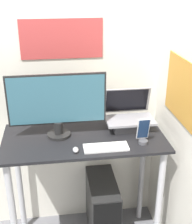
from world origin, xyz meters
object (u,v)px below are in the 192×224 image
keyboard (106,147)px  mouse (76,150)px  monitor (57,105)px  cell_phone (143,134)px  computer_tower (102,208)px  laptop (129,119)px

keyboard → mouse: 0.19m
monitor → cell_phone: 0.59m
computer_tower → laptop: bearing=1.6°
keyboard → computer_tower: size_ratio=0.57×
cell_phone → laptop: bearing=99.8°
mouse → cell_phone: 0.45m
keyboard → mouse: (-0.19, -0.01, 0.01)m
monitor → computer_tower: size_ratio=1.29×
laptop → cell_phone: (0.04, -0.23, -0.01)m
monitor → computer_tower: bearing=8.2°
laptop → mouse: size_ratio=5.73×
laptop → cell_phone: 0.23m
monitor → cell_phone: bearing=-17.9°
monitor → keyboard: size_ratio=2.27×
monitor → computer_tower: monitor is taller
laptop → monitor: bearing=-174.2°
mouse → monitor: bearing=113.3°
cell_phone → computer_tower: (-0.23, 0.22, -0.77)m
laptop → mouse: bearing=-145.7°
monitor → cell_phone: monitor is taller
mouse → keyboard: bearing=4.0°
monitor → computer_tower: (0.32, 0.05, -0.94)m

